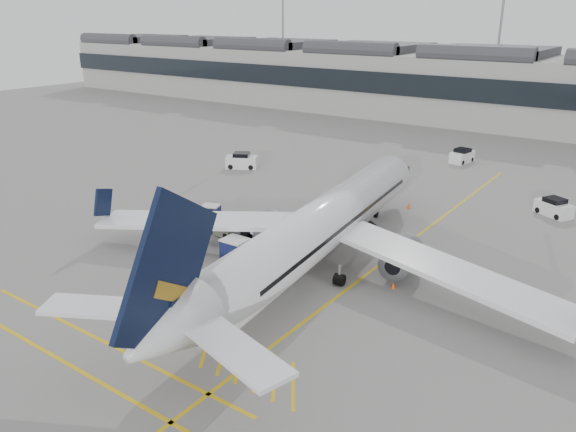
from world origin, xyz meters
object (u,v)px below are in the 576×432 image
Objects in this scene: ramp_agent_a at (308,248)px; pushback_tug at (225,227)px; baggage_cart_a at (313,226)px; ramp_agent_b at (273,244)px; airliner_main at (319,228)px; belt_loader at (371,237)px.

ramp_agent_a is 8.62m from pushback_tug.
ramp_agent_b is at bearing -109.01° from baggage_cart_a.
baggage_cart_a is at bearing -100.98° from ramp_agent_b.
airliner_main is at bearing 2.08° from pushback_tug.
pushback_tug is (-9.94, 0.93, -2.46)m from airliner_main.
airliner_main is 2.59m from ramp_agent_a.
belt_loader is 8.22m from ramp_agent_b.
pushback_tug is (-8.61, 0.23, -0.34)m from ramp_agent_a.
airliner_main reaches higher than pushback_tug.
ramp_agent_b is at bearing -121.30° from belt_loader.
airliner_main is 14.25× the size of pushback_tug.
airliner_main is at bearing -89.99° from belt_loader.
ramp_agent_a reaches higher than ramp_agent_b.
ramp_agent_a reaches higher than pushback_tug.
ramp_agent_b reaches higher than pushback_tug.
belt_loader reaches higher than pushback_tug.
belt_loader is 12.26m from pushback_tug.
ramp_agent_a is (2.14, -3.90, -0.03)m from baggage_cart_a.
baggage_cart_a is 4.51m from ramp_agent_b.
ramp_agent_b is at bearing -0.25° from pushback_tug.
pushback_tug is at bearing -8.04° from ramp_agent_b.
ramp_agent_a is at bearing 145.46° from airliner_main.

